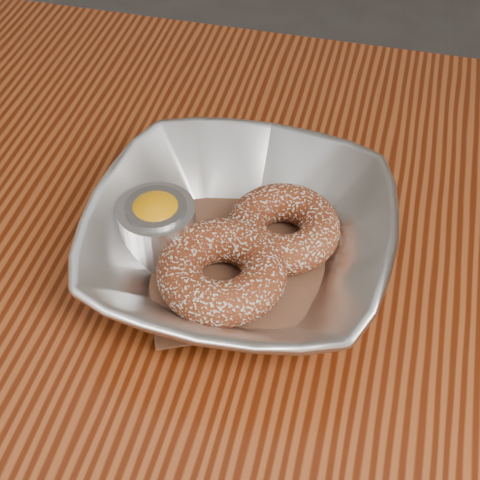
% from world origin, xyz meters
% --- Properties ---
extents(table, '(1.20, 0.80, 0.75)m').
position_xyz_m(table, '(0.00, 0.00, 0.65)').
color(table, maroon).
rests_on(table, ground_plane).
extents(serving_bowl, '(0.23, 0.23, 0.06)m').
position_xyz_m(serving_bowl, '(0.06, 0.06, 0.78)').
color(serving_bowl, silver).
rests_on(serving_bowl, table).
extents(parchment, '(0.19, 0.19, 0.00)m').
position_xyz_m(parchment, '(0.06, 0.06, 0.76)').
color(parchment, brown).
rests_on(parchment, table).
extents(donut_back, '(0.10, 0.10, 0.03)m').
position_xyz_m(donut_back, '(0.09, 0.08, 0.78)').
color(donut_back, maroon).
rests_on(donut_back, parchment).
extents(donut_front, '(0.11, 0.11, 0.03)m').
position_xyz_m(donut_front, '(0.05, 0.03, 0.78)').
color(donut_front, maroon).
rests_on(donut_front, parchment).
extents(ramekin, '(0.06, 0.06, 0.05)m').
position_xyz_m(ramekin, '(-0.00, 0.06, 0.78)').
color(ramekin, silver).
rests_on(ramekin, table).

